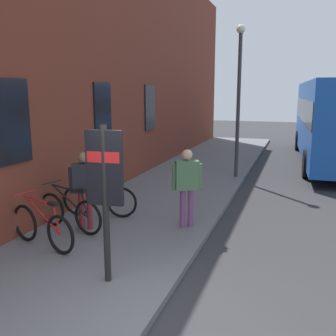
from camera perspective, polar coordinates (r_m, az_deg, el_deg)
ground at (r=10.33m, az=14.72°, el=-5.67°), size 60.00×60.00×0.00m
sidewalk_pavement at (r=12.68m, az=2.97°, el=-1.88°), size 24.00×3.50×0.12m
station_facade at (r=14.00m, az=-4.08°, el=15.39°), size 22.00×0.65×7.91m
bicycle_far_end at (r=7.46m, az=-18.28°, el=-8.38°), size 0.66×1.71×0.97m
bicycle_nearest_sign at (r=8.19m, az=-14.47°, el=-6.39°), size 0.58×1.74×0.97m
bicycle_under_window at (r=8.93m, az=-10.12°, el=-4.73°), size 0.49×1.76×0.97m
transit_info_sign at (r=5.60m, az=-9.41°, el=-1.54°), size 0.13×0.55×2.40m
city_bus at (r=17.37m, az=23.60°, el=6.97°), size 10.61×3.05×3.35m
pedestrian_crossing_street at (r=8.03m, az=-12.39°, el=-2.18°), size 0.42×0.56×1.63m
pedestrian_by_facade at (r=7.98m, az=2.83°, el=-1.83°), size 0.43×0.57×1.67m
street_lamp at (r=12.88m, az=10.53°, el=11.58°), size 0.28×0.28×4.92m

